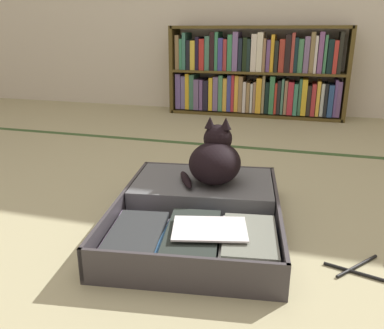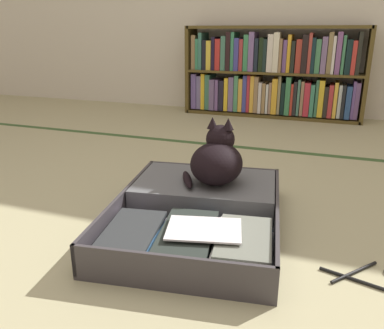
# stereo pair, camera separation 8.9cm
# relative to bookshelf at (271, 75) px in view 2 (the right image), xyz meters

# --- Properties ---
(ground_plane) EXTENTS (10.00, 10.00, 0.00)m
(ground_plane) POSITION_rel_bookshelf_xyz_m (-0.05, -2.26, -0.34)
(ground_plane) COLOR tan
(tatami_border) EXTENTS (4.80, 0.05, 0.00)m
(tatami_border) POSITION_rel_bookshelf_xyz_m (-0.05, -1.00, -0.34)
(tatami_border) COLOR #355228
(tatami_border) RESTS_ON ground_plane
(bookshelf) EXTENTS (1.44, 0.24, 0.72)m
(bookshelf) POSITION_rel_bookshelf_xyz_m (0.00, 0.00, 0.00)
(bookshelf) COLOR #51411C
(bookshelf) RESTS_ON ground_plane
(open_suitcase) EXTENTS (0.68, 0.84, 0.12)m
(open_suitcase) POSITION_rel_bookshelf_xyz_m (0.07, -2.05, -0.29)
(open_suitcase) COLOR #3A363A
(open_suitcase) RESTS_ON ground_plane
(black_cat) EXTENTS (0.26, 0.25, 0.26)m
(black_cat) POSITION_rel_bookshelf_xyz_m (0.09, -1.90, -0.13)
(black_cat) COLOR black
(black_cat) RESTS_ON open_suitcase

